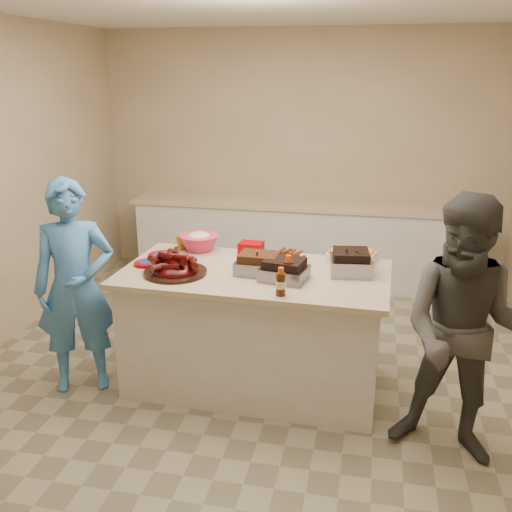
% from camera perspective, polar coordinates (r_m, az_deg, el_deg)
% --- Properties ---
extents(room, '(4.50, 5.00, 2.70)m').
position_cam_1_polar(room, '(4.51, -0.06, -11.95)').
color(room, tan).
rests_on(room, ground).
extents(back_counter, '(3.60, 0.64, 0.90)m').
position_cam_1_polar(back_counter, '(6.34, 4.03, 1.46)').
color(back_counter, silver).
rests_on(back_counter, ground).
extents(island, '(1.92, 1.06, 0.90)m').
position_cam_1_polar(island, '(4.43, -0.14, -12.54)').
color(island, silver).
rests_on(island, ground).
extents(rib_platter, '(0.47, 0.47, 0.18)m').
position_cam_1_polar(rib_platter, '(4.05, -8.06, -1.76)').
color(rib_platter, '#440303').
rests_on(rib_platter, island).
extents(pulled_pork_tray, '(0.33, 0.25, 0.10)m').
position_cam_1_polar(pulled_pork_tray, '(4.01, 0.30, -1.75)').
color(pulled_pork_tray, '#47230F').
rests_on(pulled_pork_tray, island).
extents(brisket_tray, '(0.34, 0.30, 0.09)m').
position_cam_1_polar(brisket_tray, '(3.90, 2.84, -2.38)').
color(brisket_tray, black).
rests_on(brisket_tray, island).
extents(roasting_pan, '(0.32, 0.32, 0.11)m').
position_cam_1_polar(roasting_pan, '(4.07, 9.39, -1.71)').
color(roasting_pan, gray).
rests_on(roasting_pan, island).
extents(coleslaw_bowl, '(0.32, 0.32, 0.21)m').
position_cam_1_polar(coleslaw_bowl, '(4.55, -5.68, 0.58)').
color(coleslaw_bowl, '#DB2953').
rests_on(coleslaw_bowl, island).
extents(sausage_plate, '(0.36, 0.36, 0.05)m').
position_cam_1_polar(sausage_plate, '(4.27, 3.29, -0.55)').
color(sausage_plate, silver).
rests_on(sausage_plate, island).
extents(mac_cheese_dish, '(0.38, 0.32, 0.09)m').
position_cam_1_polar(mac_cheese_dish, '(4.33, 9.48, -0.50)').
color(mac_cheese_dish, orange).
rests_on(mac_cheese_dish, island).
extents(bbq_bottle_a, '(0.06, 0.06, 0.19)m').
position_cam_1_polar(bbq_bottle_a, '(3.63, 2.47, -3.95)').
color(bbq_bottle_a, '#3B1A06').
rests_on(bbq_bottle_a, island).
extents(bbq_bottle_b, '(0.07, 0.07, 0.20)m').
position_cam_1_polar(bbq_bottle_b, '(3.83, 3.23, -2.76)').
color(bbq_bottle_b, '#3B1A06').
rests_on(bbq_bottle_b, island).
extents(mustard_bottle, '(0.05, 0.05, 0.12)m').
position_cam_1_polar(mustard_bottle, '(4.15, -1.18, -1.07)').
color(mustard_bottle, yellow).
rests_on(mustard_bottle, island).
extents(sauce_bowl, '(0.13, 0.05, 0.13)m').
position_cam_1_polar(sauce_bowl, '(4.19, 0.48, -0.91)').
color(sauce_bowl, silver).
rests_on(sauce_bowl, island).
extents(plate_stack_large, '(0.23, 0.23, 0.03)m').
position_cam_1_polar(plate_stack_large, '(4.41, -9.26, -0.17)').
color(plate_stack_large, '#980005').
rests_on(plate_stack_large, island).
extents(plate_stack_small, '(0.18, 0.18, 0.02)m').
position_cam_1_polar(plate_stack_small, '(4.26, -10.96, -0.90)').
color(plate_stack_small, '#980005').
rests_on(plate_stack_small, island).
extents(plastic_cup, '(0.11, 0.11, 0.11)m').
position_cam_1_polar(plastic_cup, '(4.60, -7.33, 0.71)').
color(plastic_cup, '#8D5D12').
rests_on(plastic_cup, island).
extents(basket_stack, '(0.19, 0.15, 0.09)m').
position_cam_1_polar(basket_stack, '(4.45, -0.49, 0.25)').
color(basket_stack, '#980005').
rests_on(basket_stack, island).
extents(guest_blue, '(1.14, 1.67, 0.38)m').
position_cam_1_polar(guest_blue, '(4.60, -16.68, -12.19)').
color(guest_blue, '#4586CA').
rests_on(guest_blue, ground).
extents(guest_gray, '(1.15, 1.77, 0.62)m').
position_cam_1_polar(guest_gray, '(3.93, 18.93, -18.08)').
color(guest_gray, '#4D4A45').
rests_on(guest_gray, ground).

